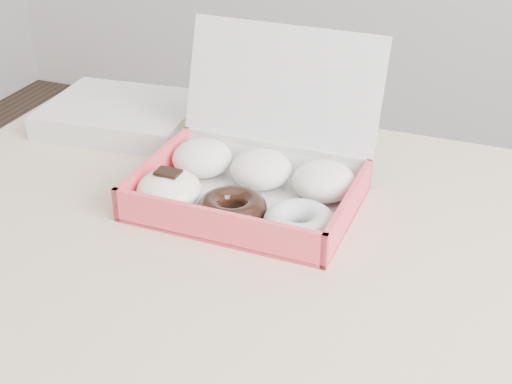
% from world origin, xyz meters
% --- Properties ---
extents(table, '(1.20, 0.80, 0.75)m').
position_xyz_m(table, '(0.00, 0.00, 0.67)').
color(table, tan).
rests_on(table, ground).
extents(donut_box, '(0.29, 0.26, 0.20)m').
position_xyz_m(donut_box, '(-0.14, 0.11, 0.78)').
color(donut_box, silver).
rests_on(donut_box, table).
extents(newspapers, '(0.25, 0.21, 0.04)m').
position_xyz_m(newspapers, '(-0.42, 0.26, 0.77)').
color(newspapers, white).
rests_on(newspapers, table).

